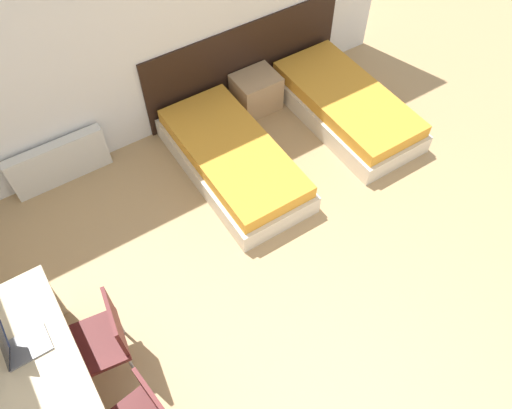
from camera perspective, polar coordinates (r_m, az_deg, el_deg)
name	(u,v)px	position (r m, az deg, el deg)	size (l,w,h in m)	color
wall_back	(151,24)	(5.21, -11.94, 19.52)	(5.87, 0.05, 2.70)	white
headboard_panel	(245,62)	(6.04, -1.30, 15.93)	(2.55, 0.03, 0.99)	black
bed_near_window	(233,160)	(5.34, -2.64, 5.13)	(0.91, 1.89, 0.39)	beige
bed_near_door	(346,106)	(6.01, 10.20, 11.02)	(0.91, 1.89, 0.39)	beige
nightstand	(256,92)	(6.05, 0.00, 12.72)	(0.51, 0.42, 0.45)	tan
radiator	(59,163)	(5.61, -21.57, 4.47)	(1.03, 0.12, 0.52)	silver
desk	(54,408)	(3.94, -22.07, -20.78)	(0.62, 2.05, 0.78)	#C6B28E
chair_near_laptop	(101,338)	(4.16, -17.26, -14.40)	(0.52, 0.52, 0.84)	#511919
laptop	(19,346)	(3.92, -25.43, -14.44)	(0.31, 0.23, 0.31)	slate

